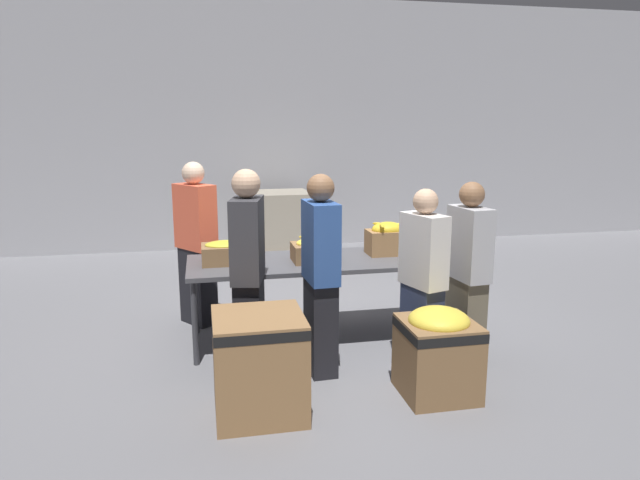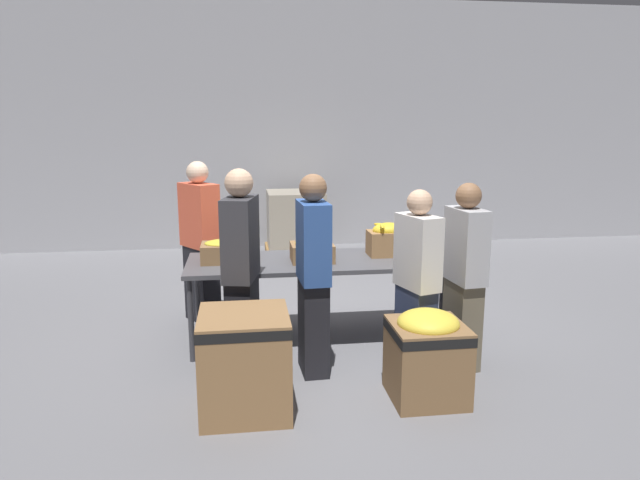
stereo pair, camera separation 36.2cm
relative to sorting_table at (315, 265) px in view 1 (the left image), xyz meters
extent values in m
plane|color=slate|center=(0.00, 0.00, -0.73)|extent=(30.00, 30.00, 0.00)
cube|color=#A8A8AD|center=(0.00, 4.34, 1.27)|extent=(16.00, 0.08, 4.00)
cube|color=#4C4C51|center=(0.00, 0.00, 0.03)|extent=(2.36, 0.90, 0.04)
cylinder|color=#38383D|center=(-1.12, -0.39, -0.36)|extent=(0.05, 0.05, 0.74)
cylinder|color=#38383D|center=(1.12, -0.39, -0.36)|extent=(0.05, 0.05, 0.74)
cylinder|color=#38383D|center=(-1.12, 0.39, -0.36)|extent=(0.05, 0.05, 0.74)
cylinder|color=#38383D|center=(1.12, 0.39, -0.36)|extent=(0.05, 0.05, 0.74)
cube|color=olive|center=(-0.83, 0.04, 0.14)|extent=(0.43, 0.33, 0.17)
ellipsoid|color=gold|center=(-0.83, 0.04, 0.22)|extent=(0.36, 0.26, 0.07)
ellipsoid|color=gold|center=(-0.80, 0.01, 0.24)|extent=(0.16, 0.12, 0.05)
ellipsoid|color=gold|center=(-0.78, -0.03, 0.24)|extent=(0.16, 0.18, 0.05)
ellipsoid|color=gold|center=(-0.78, 0.05, 0.24)|extent=(0.07, 0.22, 0.04)
cube|color=olive|center=(-0.03, -0.05, 0.13)|extent=(0.39, 0.34, 0.16)
ellipsoid|color=yellow|center=(-0.03, -0.05, 0.22)|extent=(0.32, 0.28, 0.09)
ellipsoid|color=yellow|center=(0.04, -0.12, 0.24)|extent=(0.16, 0.09, 0.05)
ellipsoid|color=yellow|center=(-0.10, -0.07, 0.25)|extent=(0.12, 0.16, 0.04)
ellipsoid|color=yellow|center=(-0.06, 0.02, 0.26)|extent=(0.19, 0.20, 0.06)
cube|color=olive|center=(0.73, 0.09, 0.17)|extent=(0.39, 0.27, 0.24)
ellipsoid|color=gold|center=(0.73, 0.09, 0.30)|extent=(0.32, 0.23, 0.15)
ellipsoid|color=gold|center=(0.65, 0.11, 0.35)|extent=(0.13, 0.14, 0.04)
ellipsoid|color=gold|center=(0.83, 0.05, 0.34)|extent=(0.23, 0.11, 0.06)
ellipsoid|color=gold|center=(0.65, 0.02, 0.35)|extent=(0.09, 0.20, 0.05)
cube|color=black|center=(-0.10, -0.73, -0.34)|extent=(0.22, 0.38, 0.78)
cube|color=#2D5199|center=(-0.10, -0.73, 0.37)|extent=(0.24, 0.45, 0.65)
sphere|color=#896042|center=(-0.10, -0.73, 0.81)|extent=(0.22, 0.22, 0.22)
cube|color=black|center=(-1.09, 0.69, -0.33)|extent=(0.39, 0.43, 0.79)
cube|color=#EA5B3D|center=(-1.09, 0.69, 0.39)|extent=(0.44, 0.49, 0.65)
sphere|color=beige|center=(-1.09, 0.69, 0.82)|extent=(0.22, 0.22, 0.22)
cube|color=#2D3856|center=(0.73, -0.85, -0.37)|extent=(0.28, 0.39, 0.72)
cube|color=silver|center=(0.73, -0.85, 0.29)|extent=(0.31, 0.45, 0.60)
sphere|color=#DBAD89|center=(0.73, -0.85, 0.69)|extent=(0.20, 0.20, 0.20)
cube|color=#6B604C|center=(1.16, -0.79, -0.36)|extent=(0.23, 0.37, 0.74)
cube|color=#B2B2B7|center=(1.16, -0.79, 0.32)|extent=(0.25, 0.44, 0.61)
sphere|color=#896042|center=(1.16, -0.79, 0.73)|extent=(0.21, 0.21, 0.21)
cube|color=black|center=(-0.68, -0.65, -0.33)|extent=(0.29, 0.42, 0.80)
cube|color=#333338|center=(-0.68, -0.65, 0.40)|extent=(0.32, 0.49, 0.66)
sphere|color=#DBAD89|center=(-0.68, -0.65, 0.85)|extent=(0.23, 0.23, 0.23)
cube|color=olive|center=(-0.67, -1.32, -0.37)|extent=(0.63, 0.63, 0.73)
cube|color=black|center=(-0.67, -1.32, -0.06)|extent=(0.63, 0.63, 0.07)
cube|color=olive|center=(0.68, -1.32, -0.44)|extent=(0.54, 0.54, 0.58)
cube|color=black|center=(0.68, -1.32, -0.20)|extent=(0.54, 0.54, 0.07)
ellipsoid|color=yellow|center=(0.68, -1.32, -0.14)|extent=(0.46, 0.46, 0.19)
cube|color=olive|center=(0.16, 3.56, -0.66)|extent=(0.94, 0.94, 0.13)
cube|color=#A39984|center=(0.16, 3.56, -0.16)|extent=(0.86, 0.86, 0.87)
camera|label=1|loc=(-1.01, -5.09, 1.30)|focal=32.00mm
camera|label=2|loc=(-0.66, -5.15, 1.30)|focal=32.00mm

